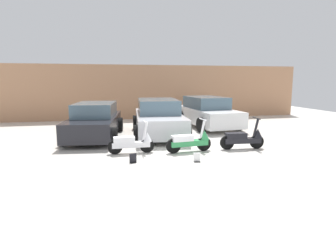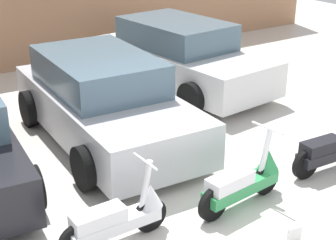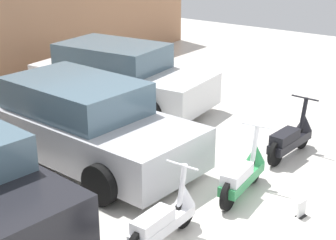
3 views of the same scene
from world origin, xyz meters
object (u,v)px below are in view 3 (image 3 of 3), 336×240
(scooter_front_right, at_px, (244,172))
(car_rear_center, at_px, (84,123))
(scooter_front_left, at_px, (166,218))
(scooter_front_center, at_px, (292,137))
(placard_near_right_scooter, at_px, (302,210))
(car_rear_right, at_px, (120,76))

(scooter_front_right, relative_size, car_rear_center, 0.34)
(scooter_front_left, height_order, scooter_front_right, scooter_front_right)
(scooter_front_center, height_order, car_rear_center, car_rear_center)
(scooter_front_center, bearing_deg, scooter_front_left, -179.33)
(scooter_front_left, height_order, scooter_front_center, scooter_front_center)
(scooter_front_center, distance_m, car_rear_center, 3.87)
(placard_near_right_scooter, bearing_deg, car_rear_right, 67.74)
(scooter_front_center, height_order, placard_near_right_scooter, scooter_front_center)
(car_rear_right, bearing_deg, scooter_front_center, -9.29)
(scooter_front_center, relative_size, car_rear_center, 0.34)
(car_rear_center, bearing_deg, placard_near_right_scooter, 9.76)
(car_rear_center, height_order, car_rear_right, car_rear_center)
(scooter_front_left, distance_m, car_rear_center, 3.08)
(car_rear_center, relative_size, car_rear_right, 1.00)
(scooter_front_left, xyz_separation_m, car_rear_right, (4.01, 4.37, 0.35))
(scooter_front_right, height_order, car_rear_right, car_rear_right)
(scooter_front_left, xyz_separation_m, scooter_front_center, (3.68, -0.20, 0.02))
(car_rear_center, xyz_separation_m, car_rear_right, (2.75, 1.58, -0.01))
(scooter_front_right, bearing_deg, placard_near_right_scooter, -102.37)
(scooter_front_right, xyz_separation_m, scooter_front_center, (1.85, -0.00, -0.00))
(car_rear_center, bearing_deg, scooter_front_right, 14.26)
(scooter_front_right, distance_m, scooter_front_center, 1.85)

